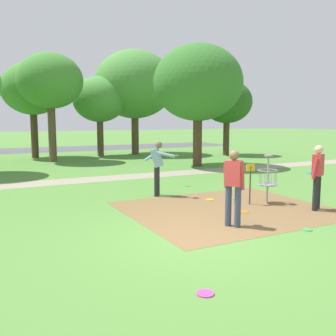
{
  "coord_description": "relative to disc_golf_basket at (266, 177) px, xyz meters",
  "views": [
    {
      "loc": [
        -3.86,
        -6.06,
        2.35
      ],
      "look_at": [
        1.01,
        3.3,
        1.0
      ],
      "focal_mm": 39.81,
      "sensor_mm": 36.0,
      "label": 1
    }
  ],
  "objects": [
    {
      "name": "player_foreground_watching",
      "position": [
        -2.25,
        2.4,
        0.23
      ],
      "size": [
        0.78,
        0.98,
        1.71
      ],
      "color": "#232328",
      "rests_on": "ground"
    },
    {
      "name": "tree_far_center",
      "position": [
        0.12,
        15.92,
        2.94
      ],
      "size": [
        3.47,
        3.47,
        5.19
      ],
      "color": "brown",
      "rests_on": "ground"
    },
    {
      "name": "tree_mid_left",
      "position": [
        -3.33,
        13.83,
        3.76
      ],
      "size": [
        3.63,
        3.63,
        6.09
      ],
      "color": "brown",
      "rests_on": "ground"
    },
    {
      "name": "frisbee_mid_grass",
      "position": [
        -1.21,
        -0.57,
        -0.74
      ],
      "size": [
        0.22,
        0.22,
        0.02
      ],
      "primitive_type": "cylinder",
      "color": "orange",
      "rests_on": "ground"
    },
    {
      "name": "tree_near_left",
      "position": [
        7.93,
        12.68,
        2.82
      ],
      "size": [
        3.38,
        3.38,
        5.04
      ],
      "color": "#4C3823",
      "rests_on": "ground"
    },
    {
      "name": "dirt_tee_pad",
      "position": [
        -1.38,
        -0.09,
        -0.75
      ],
      "size": [
        5.24,
        4.52,
        0.01
      ],
      "primitive_type": "cube",
      "color": "brown",
      "rests_on": "ground"
    },
    {
      "name": "frisbee_scattered_a",
      "position": [
        -4.6,
        -3.92,
        -0.74
      ],
      "size": [
        0.25,
        0.25,
        0.02
      ],
      "primitive_type": "cylinder",
      "color": "#E53D99",
      "rests_on": "ground"
    },
    {
      "name": "tree_far_left",
      "position": [
        2.91,
        8.32,
        3.47
      ],
      "size": [
        4.51,
        4.51,
        6.16
      ],
      "color": "#4C3823",
      "rests_on": "ground"
    },
    {
      "name": "frisbee_far_right",
      "position": [
        -1.14,
        1.11,
        -0.74
      ],
      "size": [
        0.23,
        0.23,
        0.02
      ],
      "primitive_type": "cylinder",
      "color": "gold",
      "rests_on": "ground"
    },
    {
      "name": "gravel_path",
      "position": [
        -3.41,
        6.53,
        -0.75
      ],
      "size": [
        40.0,
        1.44,
        0.0
      ],
      "primitive_type": "cube",
      "color": "gray",
      "rests_on": "ground"
    },
    {
      "name": "frisbee_far_left",
      "position": [
        -1.0,
        -2.43,
        -0.74
      ],
      "size": [
        0.2,
        0.2,
        0.02
      ],
      "primitive_type": "cylinder",
      "color": "green",
      "rests_on": "ground"
    },
    {
      "name": "disc_golf_basket",
      "position": [
        0.0,
        0.0,
        0.0
      ],
      "size": [
        0.98,
        0.58,
        1.39
      ],
      "color": "#9E9EA3",
      "rests_on": "ground"
    },
    {
      "name": "ground_plane",
      "position": [
        -3.41,
        -1.9,
        -0.75
      ],
      "size": [
        160.0,
        160.0,
        0.0
      ],
      "primitive_type": "plane",
      "color": "#518438"
    },
    {
      "name": "frisbee_by_tee",
      "position": [
        -0.42,
        0.82,
        -0.74
      ],
      "size": [
        0.22,
        0.22,
        0.02
      ],
      "primitive_type": "cylinder",
      "color": "green",
      "rests_on": "ground"
    },
    {
      "name": "player_waiting_left",
      "position": [
        0.65,
        -1.22,
        0.21
      ],
      "size": [
        0.49,
        0.45,
        1.71
      ],
      "color": "#232328",
      "rests_on": "ground"
    },
    {
      "name": "frisbee_near_basket",
      "position": [
        -0.54,
        3.47,
        -0.74
      ],
      "size": [
        0.21,
        0.21,
        0.02
      ],
      "primitive_type": "cylinder",
      "color": "green",
      "rests_on": "ground"
    },
    {
      "name": "parking_lot_strip",
      "position": [
        -3.41,
        23.46,
        -0.75
      ],
      "size": [
        36.0,
        6.0,
        0.01
      ],
      "primitive_type": "cube",
      "color": "#4C4C51",
      "rests_on": "ground"
    },
    {
      "name": "tree_far_right",
      "position": [
        2.7,
        16.17,
        4.03
      ],
      "size": [
        5.45,
        5.45,
        7.12
      ],
      "color": "brown",
      "rests_on": "ground"
    },
    {
      "name": "tree_near_right",
      "position": [
        -3.9,
        16.66,
        3.51
      ],
      "size": [
        3.77,
        3.77,
        5.9
      ],
      "color": "#4C3823",
      "rests_on": "ground"
    },
    {
      "name": "player_throwing",
      "position": [
        -2.26,
        -1.46,
        0.21
      ],
      "size": [
        0.45,
        0.49,
        1.71
      ],
      "color": "#384260",
      "rests_on": "ground"
    }
  ]
}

